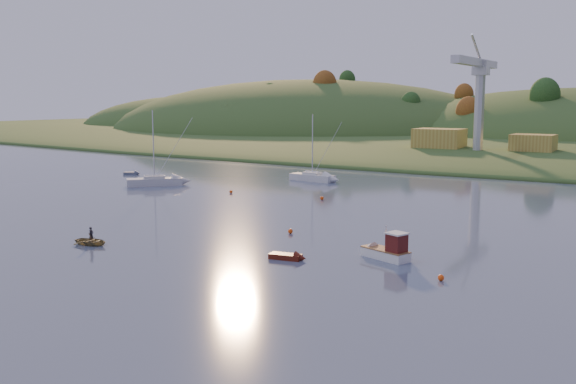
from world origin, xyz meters
The scene contains 21 objects.
far_shore centered at (0.00, 230.00, 0.00)m, with size 620.00×220.00×1.50m, color #315221.
shore_slope centered at (0.00, 165.00, 0.00)m, with size 640.00×150.00×7.00m, color #315221.
hill_left_far centered at (-160.00, 215.00, 0.00)m, with size 120.00×100.00×32.00m, color #315221.
hill_left centered at (-90.00, 200.00, 0.00)m, with size 170.00×140.00×44.00m, color #315221.
hillside_trees centered at (0.00, 185.00, 0.00)m, with size 280.00×50.00×32.00m, color #173F16, non-canonical shape.
wharf centered at (5.00, 122.00, 1.20)m, with size 42.00×16.00×2.40m, color slate.
shed_west centered at (-8.00, 123.00, 4.80)m, with size 11.00×8.00×4.80m, color #A88838.
shed_east centered at (13.00, 124.00, 4.40)m, with size 9.00×7.00×4.00m, color #A88838.
dock_crane centered at (2.00, 118.39, 17.17)m, with size 3.20×28.00×20.30m.
fishing_boat centered at (20.60, 27.48, 0.75)m, with size 5.60×3.30×3.41m.
sailboat_near centered at (-31.04, 52.10, 0.78)m, with size 7.88×8.38×12.29m.
sailboat_far centered at (-12.43, 71.43, 0.74)m, with size 8.47×3.29×11.47m.
canoe centered at (-5.36, 17.13, 0.35)m, with size 2.44×3.42×0.71m, color olive.
paddler centered at (-5.36, 17.13, 0.75)m, with size 0.55×0.36×1.50m, color black.
red_tender centered at (14.20, 22.62, 0.24)m, with size 3.51×1.74×1.14m.
grey_dinghy centered at (-45.50, 61.51, 0.23)m, with size 3.20×2.40×1.13m.
buoy_0 centered at (27.44, 23.24, 0.25)m, with size 0.50×0.50×0.50m, color #F74B0D.
buoy_1 centered at (8.08, 31.95, 0.25)m, with size 0.50×0.50×0.50m, color #F74B0D.
buoy_2 centered at (-30.62, 51.28, 0.25)m, with size 0.50×0.50×0.50m, color #F74B0D.
buoy_3 centered at (-15.08, 51.83, 0.25)m, with size 0.50×0.50×0.50m, color #F74B0D.
buoy_4 centered at (-0.44, 53.68, 0.25)m, with size 0.50×0.50×0.50m, color #F74B0D.
Camera 1 is at (43.40, -23.81, 13.93)m, focal length 40.00 mm.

